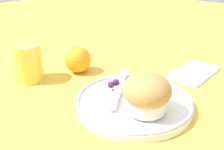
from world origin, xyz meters
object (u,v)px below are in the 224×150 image
at_px(butter_knife, 119,87).
at_px(juice_glass, 28,63).
at_px(muffin, 147,93).
at_px(orange_fruit, 78,60).

distance_m(butter_knife, juice_glass, 0.24).
distance_m(muffin, butter_knife, 0.11).
bearing_deg(butter_knife, juice_glass, 80.34).
xyz_separation_m(butter_knife, orange_fruit, (0.03, 0.16, 0.01)).
height_order(butter_knife, orange_fruit, orange_fruit).
relative_size(muffin, butter_knife, 0.52).
relative_size(muffin, orange_fruit, 1.27).
bearing_deg(juice_glass, muffin, -81.01).
xyz_separation_m(butter_knife, juice_glass, (-0.09, 0.22, 0.02)).
height_order(muffin, juice_glass, muffin).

